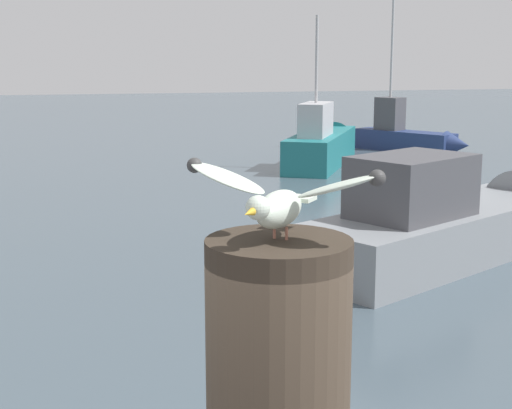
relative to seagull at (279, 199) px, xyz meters
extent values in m
cylinder|color=#C67760|center=(0.00, 0.02, -0.10)|extent=(0.01, 0.01, 0.04)
cylinder|color=#C67760|center=(0.02, 0.00, -0.10)|extent=(0.01, 0.01, 0.04)
ellipsoid|color=silver|center=(0.00, 0.00, -0.03)|extent=(0.22, 0.23, 0.10)
sphere|color=silver|center=(-0.08, -0.10, 0.00)|extent=(0.06, 0.06, 0.06)
cone|color=gold|center=(-0.12, -0.14, 0.00)|extent=(0.04, 0.05, 0.02)
cube|color=silver|center=(0.10, 0.11, -0.02)|extent=(0.11, 0.11, 0.01)
ellipsoid|color=silver|center=(-0.11, 0.11, 0.04)|extent=(0.25, 0.24, 0.09)
sphere|color=#3C3C3C|center=(-0.20, 0.18, 0.07)|extent=(0.04, 0.04, 0.04)
ellipsoid|color=silver|center=(0.13, -0.09, 0.04)|extent=(0.25, 0.24, 0.09)
sphere|color=#3C3C3C|center=(0.21, -0.16, 0.07)|extent=(0.04, 0.04, 0.04)
cube|color=navy|center=(10.20, 20.71, -2.35)|extent=(2.50, 3.30, 0.65)
cone|color=navy|center=(11.19, 19.11, -2.32)|extent=(1.08, 1.08, 0.78)
cube|color=#47474C|center=(9.88, 21.22, -1.50)|extent=(0.96, 1.03, 1.05)
cylinder|color=#A5A5A8|center=(9.88, 21.22, 0.58)|extent=(0.08, 0.08, 3.11)
cube|color=gray|center=(4.95, 8.27, -2.28)|extent=(5.25, 3.81, 0.79)
cube|color=#47474C|center=(4.25, 7.89, -1.45)|extent=(2.05, 1.83, 0.88)
cube|color=#1E7075|center=(6.53, 18.32, -2.22)|extent=(3.44, 4.78, 0.91)
cone|color=#1E7075|center=(7.88, 20.67, -2.18)|extent=(1.47, 1.47, 1.08)
cube|color=#B2B2B7|center=(6.10, 17.58, -1.33)|extent=(1.39, 1.74, 0.89)
cylinder|color=#A5A5A8|center=(6.10, 17.58, 0.26)|extent=(0.08, 0.08, 2.27)
camera|label=1|loc=(-0.56, -1.94, 0.38)|focal=53.89mm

